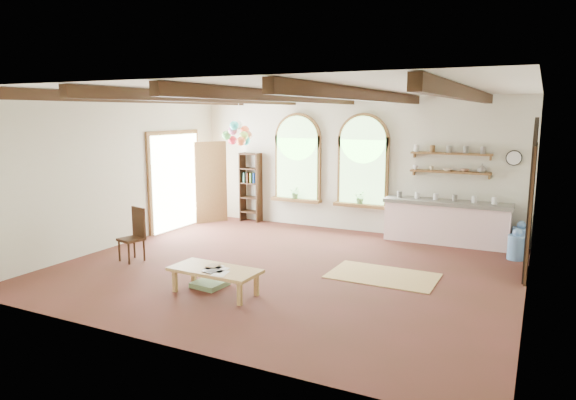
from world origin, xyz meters
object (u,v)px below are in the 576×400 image
Objects in this scene: kitchen_counter at (446,222)px; balloon_cluster at (239,134)px; side_chair at (133,246)px; coffee_table at (215,271)px.

kitchen_counter is 5.14m from balloon_cluster.
kitchen_counter is at bearing 10.84° from balloon_cluster.
side_chair is 0.91× the size of balloon_cluster.
balloon_cluster is at bearing -169.16° from kitchen_counter.
kitchen_counter is at bearing 38.28° from side_chair.
balloon_cluster is at bearing 81.75° from side_chair.
side_chair is at bearing 161.64° from coffee_table.
side_chair reaches higher than coffee_table.
kitchen_counter reaches higher than coffee_table.
balloon_cluster is (-2.01, 4.00, 1.96)m from coffee_table.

